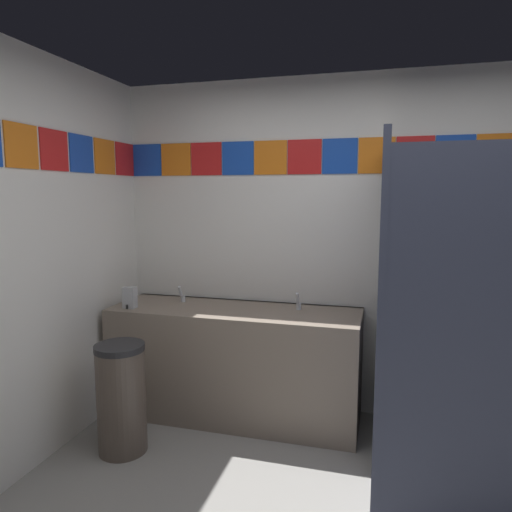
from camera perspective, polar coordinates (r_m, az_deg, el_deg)
wall_back at (r=3.60m, az=12.08°, el=1.02°), size 3.67×0.09×2.55m
vanity_counter at (r=3.63m, az=-2.60°, el=-12.70°), size 1.86×0.61×0.83m
faucet_left at (r=3.74m, az=-9.03°, el=-4.82°), size 0.04×0.10×0.14m
faucet_right at (r=3.47m, az=5.19°, el=-5.75°), size 0.04×0.10×0.14m
soap_dispenser at (r=3.64m, az=-15.16°, el=-4.94°), size 0.09×0.09×0.16m
stall_divider at (r=2.70m, az=18.66°, el=-7.61°), size 0.92×1.35×1.99m
toilet at (r=3.44m, az=22.56°, el=-16.67°), size 0.39×0.49×0.74m
trash_bin at (r=3.30m, az=-16.10°, el=-16.32°), size 0.32×0.32×0.73m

